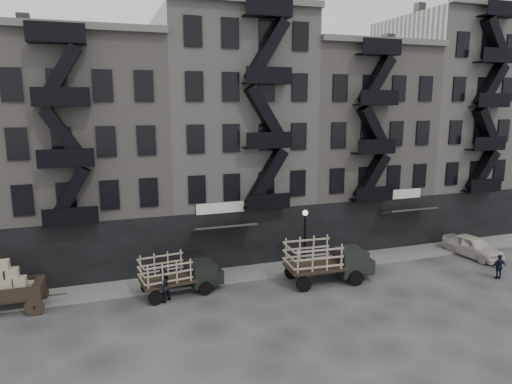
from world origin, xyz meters
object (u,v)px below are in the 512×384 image
object	(u,v)px
stake_truck_east	(327,258)
car_east	(473,246)
pedestrian_mid	(163,285)
stake_truck_west	(179,272)
wagon	(7,282)
policeman	(499,267)

from	to	relation	value
stake_truck_east	car_east	xyz separation A→B (m)	(12.27, 0.86, -0.80)
stake_truck_east	pedestrian_mid	world-z (taller)	stake_truck_east
stake_truck_west	wagon	bearing A→B (deg)	168.61
wagon	car_east	size ratio (longest dim) A/B	0.79
policeman	wagon	bearing A→B (deg)	-0.90
policeman	stake_truck_west	bearing A→B (deg)	-3.63
stake_truck_west	pedestrian_mid	world-z (taller)	stake_truck_west
car_east	policeman	world-z (taller)	policeman
car_east	wagon	bearing A→B (deg)	171.30
wagon	pedestrian_mid	bearing A→B (deg)	-8.10
stake_truck_west	car_east	distance (m)	21.27
stake_truck_east	policeman	world-z (taller)	stake_truck_east
wagon	pedestrian_mid	xyz separation A→B (m)	(7.98, -1.39, -0.72)
wagon	pedestrian_mid	world-z (taller)	wagon
stake_truck_west	policeman	world-z (taller)	stake_truck_west
stake_truck_west	policeman	xyz separation A→B (m)	(19.61, -4.26, -0.56)
car_east	pedestrian_mid	distance (m)	22.32
stake_truck_west	car_east	xyz separation A→B (m)	(21.26, -0.32, -0.59)
car_east	policeman	bearing A→B (deg)	-119.88
stake_truck_east	car_east	bearing A→B (deg)	6.95
wagon	policeman	size ratio (longest dim) A/B	2.23
stake_truck_west	stake_truck_east	world-z (taller)	stake_truck_east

